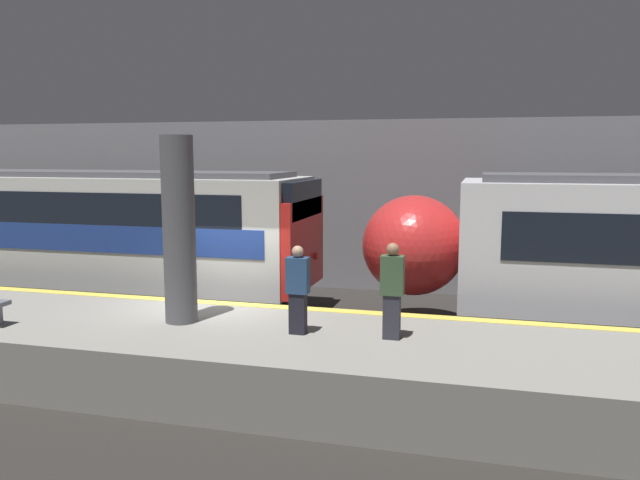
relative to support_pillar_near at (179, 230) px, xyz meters
name	(u,v)px	position (x,y,z in m)	size (l,w,h in m)	color
ground_plane	(215,349)	(-0.10, 1.64, -2.77)	(120.00, 120.00, 0.00)	#282623
platform	(174,351)	(-0.10, -0.15, -2.24)	(40.00, 3.60, 1.07)	gray
station_rear_barrier	(303,205)	(-0.10, 8.34, -0.20)	(50.00, 0.15, 5.14)	gray
support_pillar_near	(179,230)	(0.00, 0.00, 0.00)	(0.59, 0.59, 3.42)	#56565B
person_waiting	(392,289)	(3.92, -0.08, -0.85)	(0.38, 0.24, 1.63)	#2D2D38
person_walking	(298,288)	(2.31, -0.19, -0.91)	(0.38, 0.24, 1.54)	black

